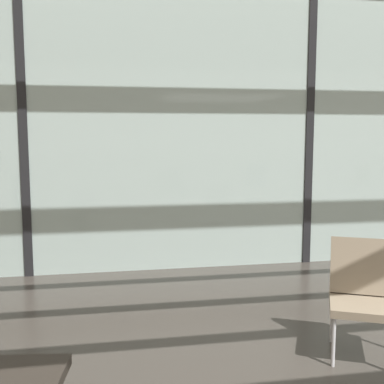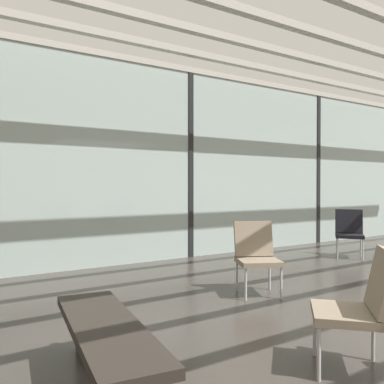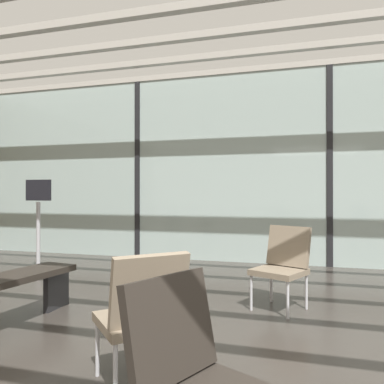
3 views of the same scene
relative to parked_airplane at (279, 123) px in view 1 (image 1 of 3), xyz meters
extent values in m
cube|color=#A3B7B2|center=(-1.48, -5.02, -0.25)|extent=(14.00, 0.08, 3.39)
cube|color=black|center=(-4.98, -5.02, -0.25)|extent=(0.10, 0.12, 3.39)
cube|color=black|center=(-1.48, -5.02, -0.25)|extent=(0.10, 0.12, 3.39)
ellipsoid|color=#B2BCD6|center=(0.28, 0.00, 0.00)|extent=(10.47, 3.89, 3.89)
sphere|color=gray|center=(-4.54, 0.00, 0.00)|extent=(2.14, 2.14, 2.14)
sphere|color=black|center=(-2.60, -1.79, 0.29)|extent=(0.28, 0.28, 0.28)
sphere|color=black|center=(-1.70, -1.79, 0.29)|extent=(0.28, 0.28, 0.28)
sphere|color=black|center=(-0.80, -1.79, 0.29)|extent=(0.28, 0.28, 0.28)
sphere|color=black|center=(0.10, -1.79, 0.29)|extent=(0.28, 0.28, 0.28)
sphere|color=black|center=(1.00, -1.79, 0.29)|extent=(0.28, 0.28, 0.28)
cube|color=#7F705B|center=(-2.18, -7.67, -1.54)|extent=(0.64, 0.64, 0.06)
cube|color=#7F705B|center=(-2.09, -7.47, -1.29)|extent=(0.49, 0.33, 0.44)
cylinder|color=#BCBCC1|center=(-2.46, -7.77, -1.76)|extent=(0.03, 0.03, 0.37)
cylinder|color=#BCBCC1|center=(-2.28, -7.39, -1.76)|extent=(0.03, 0.03, 0.37)
camera|label=1|loc=(-4.05, -10.81, -0.26)|focal=44.45mm
camera|label=2|loc=(-5.43, -11.27, -0.63)|focal=37.43mm
camera|label=3|loc=(-1.97, -11.75, -0.71)|focal=35.21mm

